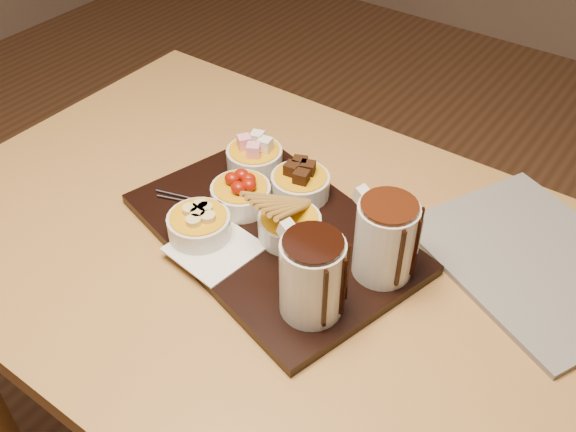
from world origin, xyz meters
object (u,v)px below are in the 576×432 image
Objects in this scene: bowl_strawberries at (241,196)px; serving_board at (273,233)px; pitcher_dark_chocolate at (312,277)px; newspaper at (535,260)px; dining_table at (275,286)px; pitcher_milk_chocolate at (385,240)px.

serving_board is at bearing -11.63° from bowl_strawberries.
pitcher_dark_chocolate is 0.38m from newspaper.
bowl_strawberries is 0.25m from pitcher_dark_chocolate.
bowl_strawberries is 0.29× the size of newspaper.
dining_table is 0.11m from serving_board.
pitcher_dark_chocolate is at bearing -33.97° from dining_table.
bowl_strawberries is at bearing 162.25° from dining_table.
pitcher_milk_chocolate reaches higher than newspaper.
newspaper is (0.35, 0.21, 0.10)m from dining_table.
serving_board is 0.41m from newspaper.
dining_table is 2.61× the size of serving_board.
bowl_strawberries is at bearing 167.35° from pitcher_dark_chocolate.
serving_board reaches higher than dining_table.
dining_table is at bearing -17.75° from bowl_strawberries.
dining_table is 3.47× the size of newspaper.
bowl_strawberries is at bearing -132.67° from newspaper.
dining_table is at bearing -30.70° from serving_board.
serving_board is 0.20m from pitcher_milk_chocolate.
pitcher_milk_chocolate is at bearing 11.23° from dining_table.
serving_board is at bearing -126.56° from newspaper.
newspaper reaches higher than dining_table.
bowl_strawberries reaches higher than newspaper.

